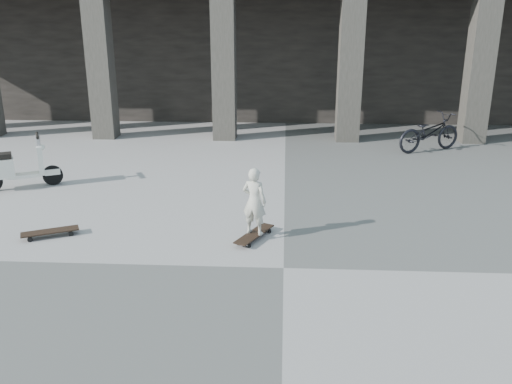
# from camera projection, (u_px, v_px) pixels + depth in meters

# --- Properties ---
(ground) EXTENTS (90.00, 90.00, 0.00)m
(ground) POSITION_uv_depth(u_px,v_px,m) (284.00, 268.00, 7.92)
(ground) COLOR #535351
(ground) RESTS_ON ground
(colonnade) EXTENTS (28.00, 8.82, 6.00)m
(colonnade) POSITION_uv_depth(u_px,v_px,m) (287.00, 28.00, 20.01)
(colonnade) COLOR black
(colonnade) RESTS_ON ground
(longboard) EXTENTS (0.64, 0.98, 0.10)m
(longboard) POSITION_uv_depth(u_px,v_px,m) (254.00, 234.00, 8.92)
(longboard) COLOR black
(longboard) RESTS_ON ground
(skateboard_spare) EXTENTS (0.92, 0.60, 0.11)m
(skateboard_spare) POSITION_uv_depth(u_px,v_px,m) (50.00, 232.00, 9.00)
(skateboard_spare) COLOR black
(skateboard_spare) RESTS_ON ground
(child) EXTENTS (0.48, 0.39, 1.12)m
(child) POSITION_uv_depth(u_px,v_px,m) (254.00, 201.00, 8.74)
(child) COLOR beige
(child) RESTS_ON longboard
(scooter) EXTENTS (1.51, 0.90, 1.14)m
(scooter) POSITION_uv_depth(u_px,v_px,m) (7.00, 169.00, 11.31)
(scooter) COLOR black
(scooter) RESTS_ON ground
(bicycle) EXTENTS (2.04, 1.50, 1.02)m
(bicycle) POSITION_uv_depth(u_px,v_px,m) (429.00, 132.00, 14.48)
(bicycle) COLOR black
(bicycle) RESTS_ON ground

